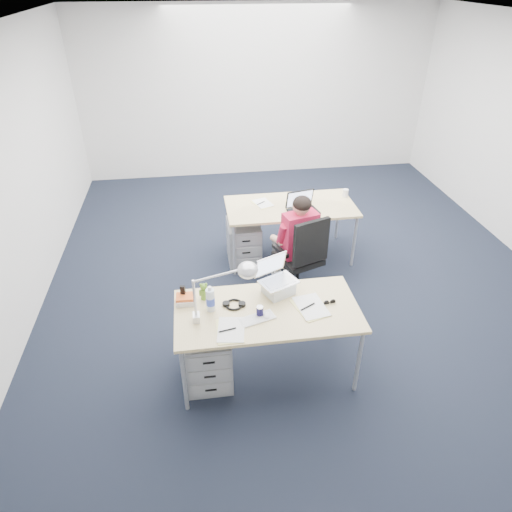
% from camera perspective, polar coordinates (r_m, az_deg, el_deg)
% --- Properties ---
extents(floor, '(7.00, 7.00, 0.00)m').
position_cam_1_polar(floor, '(5.63, 5.38, -2.81)').
color(floor, black).
rests_on(floor, ground).
extents(room, '(6.02, 7.02, 2.80)m').
position_cam_1_polar(room, '(4.86, 6.42, 13.93)').
color(room, silver).
rests_on(room, ground).
extents(desk_near, '(1.60, 0.80, 0.73)m').
position_cam_1_polar(desk_near, '(4.01, 1.41, -7.23)').
color(desk_near, tan).
rests_on(desk_near, ground).
extents(desk_far, '(1.60, 0.80, 0.73)m').
position_cam_1_polar(desk_far, '(5.74, 4.33, 5.90)').
color(desk_far, tan).
rests_on(desk_far, ground).
extents(office_chair, '(0.84, 0.84, 1.04)m').
position_cam_1_polar(office_chair, '(5.23, 5.41, -2.01)').
color(office_chair, black).
rests_on(office_chair, ground).
extents(seated_person, '(0.47, 0.71, 1.21)m').
position_cam_1_polar(seated_person, '(5.19, 4.76, 1.91)').
color(seated_person, '#C31B40').
rests_on(seated_person, ground).
extents(drawer_pedestal_near, '(0.40, 0.50, 0.55)m').
position_cam_1_polar(drawer_pedestal_near, '(4.23, -5.98, -12.28)').
color(drawer_pedestal_near, '#95979A').
rests_on(drawer_pedestal_near, ground).
extents(drawer_pedestal_far, '(0.40, 0.50, 0.55)m').
position_cam_1_polar(drawer_pedestal_far, '(5.80, -1.54, 1.70)').
color(drawer_pedestal_far, '#95979A').
rests_on(drawer_pedestal_far, ground).
extents(silver_laptop, '(0.39, 0.36, 0.34)m').
position_cam_1_polar(silver_laptop, '(4.07, 2.86, -2.73)').
color(silver_laptop, silver).
rests_on(silver_laptop, desk_near).
extents(wireless_keyboard, '(0.33, 0.21, 0.02)m').
position_cam_1_polar(wireless_keyboard, '(3.87, 0.16, -7.80)').
color(wireless_keyboard, white).
rests_on(wireless_keyboard, desk_near).
extents(computer_mouse, '(0.07, 0.10, 0.03)m').
position_cam_1_polar(computer_mouse, '(3.89, 1.32, -7.45)').
color(computer_mouse, white).
rests_on(computer_mouse, desk_near).
extents(headphones, '(0.23, 0.19, 0.03)m').
position_cam_1_polar(headphones, '(4.01, -2.76, -6.01)').
color(headphones, black).
rests_on(headphones, desk_near).
extents(can_koozie, '(0.08, 0.08, 0.10)m').
position_cam_1_polar(can_koozie, '(3.88, 0.48, -6.91)').
color(can_koozie, '#17133D').
rests_on(can_koozie, desk_near).
extents(water_bottle, '(0.10, 0.10, 0.25)m').
position_cam_1_polar(water_bottle, '(3.92, -5.73, -5.31)').
color(water_bottle, silver).
rests_on(water_bottle, desk_near).
extents(bear_figurine, '(0.11, 0.10, 0.17)m').
position_cam_1_polar(bear_figurine, '(4.07, -6.53, -4.36)').
color(bear_figurine, '#427D21').
rests_on(bear_figurine, desk_near).
extents(book_stack, '(0.20, 0.16, 0.08)m').
position_cam_1_polar(book_stack, '(4.07, -8.77, -5.39)').
color(book_stack, silver).
rests_on(book_stack, desk_near).
extents(cordless_phone, '(0.05, 0.04, 0.16)m').
position_cam_1_polar(cordless_phone, '(4.08, -9.10, -4.63)').
color(cordless_phone, black).
rests_on(cordless_phone, desk_near).
extents(papers_left, '(0.25, 0.33, 0.01)m').
position_cam_1_polar(papers_left, '(3.77, -3.27, -9.30)').
color(papers_left, '#F0E88B').
rests_on(papers_left, desk_near).
extents(papers_right, '(0.30, 0.38, 0.01)m').
position_cam_1_polar(papers_right, '(4.02, 6.79, -6.41)').
color(papers_right, '#F0E88B').
rests_on(papers_right, desk_near).
extents(sunglasses, '(0.12, 0.07, 0.03)m').
position_cam_1_polar(sunglasses, '(4.08, 9.19, -5.74)').
color(sunglasses, black).
rests_on(sunglasses, desk_near).
extents(desk_lamp, '(0.52, 0.28, 0.56)m').
position_cam_1_polar(desk_lamp, '(3.72, -5.14, -4.53)').
color(desk_lamp, silver).
rests_on(desk_lamp, desk_near).
extents(dark_laptop, '(0.41, 0.41, 0.25)m').
position_cam_1_polar(dark_laptop, '(5.51, 6.01, 6.67)').
color(dark_laptop, black).
rests_on(dark_laptop, desk_far).
extents(far_cup, '(0.09, 0.09, 0.10)m').
position_cam_1_polar(far_cup, '(6.02, 11.12, 7.74)').
color(far_cup, white).
rests_on(far_cup, desk_far).
extents(far_papers, '(0.27, 0.31, 0.01)m').
position_cam_1_polar(far_papers, '(5.74, 0.80, 6.57)').
color(far_papers, white).
rests_on(far_papers, desk_far).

